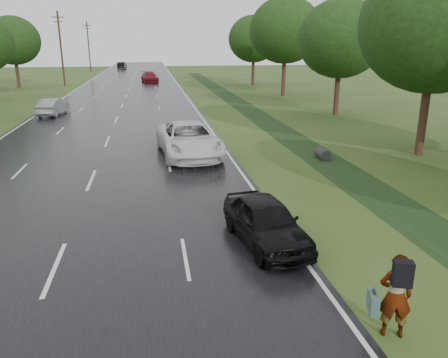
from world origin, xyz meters
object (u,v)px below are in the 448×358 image
Objects in this scene: white_pickup at (189,140)px; dark_sedan at (266,221)px; pedestrian at (395,295)px; silver_sedan at (53,107)px.

white_pickup reaches higher than dark_sedan.
silver_sedan is at bearing -50.66° from pedestrian.
pedestrian is at bearing -81.01° from dark_sedan.
dark_sedan is at bearing 121.89° from silver_sedan.
silver_sedan is (-10.00, 15.74, -0.18)m from white_pickup.
dark_sedan is at bearing -88.01° from white_pickup.
dark_sedan reaches higher than silver_sedan.
white_pickup is 11.11m from dark_sedan.
pedestrian reaches higher than white_pickup.
pedestrian is 4.84m from dark_sedan.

